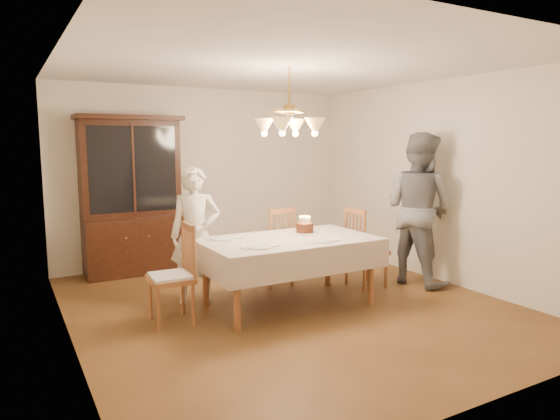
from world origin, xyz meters
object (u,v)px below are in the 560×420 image
dining_table (289,245)px  chair_far_side (273,251)px  china_hutch (132,199)px  birthday_cake (305,229)px  elderly_woman (195,235)px

dining_table → chair_far_side: 0.86m
dining_table → china_hutch: (-1.18, 2.25, 0.36)m
china_hutch → chair_far_side: (1.41, -1.47, -0.60)m
china_hutch → chair_far_side: 2.12m
chair_far_side → birthday_cake: 0.73m
china_hutch → birthday_cake: china_hutch is taller
birthday_cake → elderly_woman: bearing=157.9°
elderly_woman → dining_table: bearing=-16.3°
dining_table → elderly_woman: elderly_woman is taller
chair_far_side → birthday_cake: chair_far_side is taller
dining_table → elderly_woman: bearing=143.0°
dining_table → chair_far_side: chair_far_side is taller
chair_far_side → dining_table: bearing=-106.5°
chair_far_side → elderly_woman: size_ratio=0.65×
dining_table → china_hutch: bearing=117.5°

